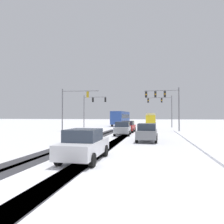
# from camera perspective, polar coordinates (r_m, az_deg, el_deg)

# --- Properties ---
(wheel_track_left_lane) EXTENTS (1.12, 31.13, 0.01)m
(wheel_track_left_lane) POSITION_cam_1_polar(r_m,az_deg,el_deg) (20.38, -7.74, -7.58)
(wheel_track_left_lane) COLOR #38383D
(wheel_track_left_lane) RESTS_ON ground
(wheel_track_right_lane) EXTENTS (1.12, 31.13, 0.01)m
(wheel_track_right_lane) POSITION_cam_1_polar(r_m,az_deg,el_deg) (20.14, -5.71, -7.66)
(wheel_track_right_lane) COLOR #38383D
(wheel_track_right_lane) RESTS_ON ground
(wheel_track_center) EXTENTS (0.99, 31.13, 0.01)m
(wheel_track_center) POSITION_cam_1_polar(r_m,az_deg,el_deg) (19.55, 1.53, -7.86)
(wheel_track_center) COLOR #38383D
(wheel_track_center) RESTS_ON ground
(wheel_track_oncoming) EXTENTS (0.96, 31.13, 0.01)m
(wheel_track_oncoming) POSITION_cam_1_polar(r_m,az_deg,el_deg) (19.56, 1.43, -7.86)
(wheel_track_oncoming) COLOR #38383D
(wheel_track_oncoming) RESTS_ON ground
(sidewalk_kerb_right) EXTENTS (4.00, 31.13, 0.12)m
(sidewalk_kerb_right) POSITION_cam_1_polar(r_m,az_deg,el_deg) (18.56, 27.44, -7.91)
(sidewalk_kerb_right) COLOR white
(sidewalk_kerb_right) RESTS_ON ground
(traffic_signal_far_right) EXTENTS (5.07, 0.38, 6.50)m
(traffic_signal_far_right) POSITION_cam_1_polar(r_m,az_deg,el_deg) (43.37, 13.98, 1.92)
(traffic_signal_far_right) COLOR slate
(traffic_signal_far_right) RESTS_ON ground
(traffic_signal_near_left) EXTENTS (5.76, 0.60, 6.50)m
(traffic_signal_near_left) POSITION_cam_1_polar(r_m,az_deg,el_deg) (31.86, -10.98, 2.67)
(traffic_signal_near_left) COLOR slate
(traffic_signal_near_left) RESTS_ON ground
(traffic_signal_far_left) EXTENTS (4.68, 0.56, 6.50)m
(traffic_signal_far_left) POSITION_cam_1_polar(r_m,az_deg,el_deg) (41.26, -5.66, 2.02)
(traffic_signal_far_left) COLOR slate
(traffic_signal_far_left) RESTS_ON ground
(traffic_signal_near_right) EXTENTS (5.07, 0.43, 6.50)m
(traffic_signal_near_right) POSITION_cam_1_polar(r_m,az_deg,el_deg) (31.44, 14.46, 3.38)
(traffic_signal_near_right) COLOR slate
(traffic_signal_near_right) RESTS_ON ground
(car_red_lead) EXTENTS (1.93, 4.15, 1.62)m
(car_red_lead) POSITION_cam_1_polar(r_m,az_deg,el_deg) (29.40, 4.49, -4.03)
(car_red_lead) COLOR red
(car_red_lead) RESTS_ON ground
(car_silver_second) EXTENTS (1.97, 4.17, 1.62)m
(car_silver_second) POSITION_cam_1_polar(r_m,az_deg,el_deg) (24.62, 2.98, -4.58)
(car_silver_second) COLOR #B7BABF
(car_silver_second) RESTS_ON ground
(car_grey_third) EXTENTS (1.92, 4.14, 1.62)m
(car_grey_third) POSITION_cam_1_polar(r_m,az_deg,el_deg) (18.98, 9.70, -5.58)
(car_grey_third) COLOR slate
(car_grey_third) RESTS_ON ground
(car_white_fourth) EXTENTS (1.84, 4.10, 1.62)m
(car_white_fourth) POSITION_cam_1_polar(r_m,az_deg,el_deg) (10.76, -7.73, -8.96)
(car_white_fourth) COLOR silver
(car_white_fourth) RESTS_ON ground
(bus_oncoming) EXTENTS (3.03, 11.10, 3.38)m
(bus_oncoming) POSITION_cam_1_polar(r_m,az_deg,el_deg) (49.18, 2.44, -1.52)
(bus_oncoming) COLOR #284793
(bus_oncoming) RESTS_ON ground
(box_truck_delivery) EXTENTS (2.33, 7.41, 3.02)m
(box_truck_delivery) POSITION_cam_1_polar(r_m,az_deg,el_deg) (49.97, 10.73, -1.90)
(box_truck_delivery) COLOR yellow
(box_truck_delivery) RESTS_ON ground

